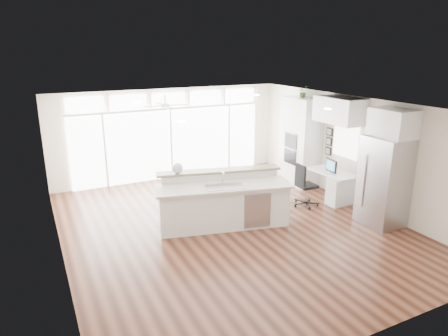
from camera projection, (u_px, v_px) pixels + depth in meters
name	position (u px, v px, depth m)	size (l,w,h in m)	color
floor	(231.00, 227.00, 8.93)	(7.00, 8.00, 0.02)	#3B1C12
ceiling	(232.00, 105.00, 8.14)	(7.00, 8.00, 0.02)	silver
wall_back	(170.00, 134.00, 11.96)	(7.00, 0.04, 2.70)	#EFE3CF
wall_front	(375.00, 250.00, 5.11)	(7.00, 0.04, 2.70)	#EFE3CF
wall_left	(56.00, 194.00, 7.04)	(0.04, 8.00, 2.70)	#EFE3CF
wall_right	(355.00, 151.00, 10.03)	(0.04, 8.00, 2.70)	#EFE3CF
glass_wall	(171.00, 144.00, 12.00)	(5.80, 0.06, 2.08)	white
transom_row	(169.00, 100.00, 11.61)	(5.90, 0.06, 0.40)	white
desk_window	(346.00, 141.00, 10.21)	(0.04, 0.85, 0.85)	white
ceiling_fan	(165.00, 102.00, 10.39)	(1.16, 1.16, 0.32)	white
recessed_lights	(227.00, 105.00, 8.32)	(3.40, 3.00, 0.02)	white
oven_cabinet	(300.00, 141.00, 11.46)	(0.64, 1.20, 2.50)	white
desk_nook	(332.00, 186.00, 10.41)	(0.72, 1.30, 0.76)	white
upper_cabinets	(340.00, 110.00, 9.85)	(0.64, 1.30, 0.64)	white
refrigerator	(384.00, 181.00, 8.80)	(0.76, 0.90, 2.00)	#A6A6AA
fridge_cabinet	(393.00, 123.00, 8.45)	(0.64, 0.90, 0.60)	white
framed_photos	(329.00, 141.00, 10.78)	(0.06, 0.22, 0.80)	black
kitchen_island	(224.00, 201.00, 8.79)	(2.96, 1.11, 1.18)	white
rug	(274.00, 199.00, 10.48)	(0.94, 0.68, 0.01)	#3A2212
office_chair	(307.00, 185.00, 9.95)	(0.56, 0.52, 1.09)	black
fishbowl	(177.00, 168.00, 8.75)	(0.24, 0.24, 0.24)	silver
monitor	(331.00, 165.00, 10.21)	(0.07, 0.43, 0.36)	black
keyboard	(326.00, 173.00, 10.19)	(0.13, 0.34, 0.02)	silver
potted_plant	(303.00, 93.00, 11.06)	(0.29, 0.32, 0.25)	#2C5424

